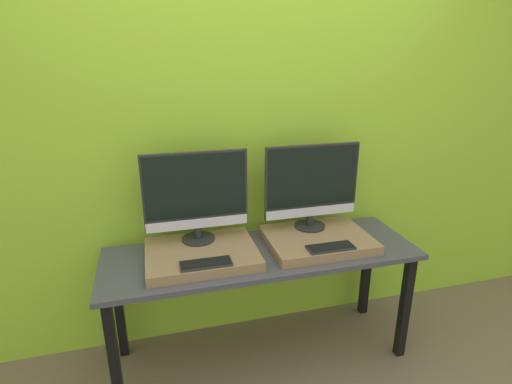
% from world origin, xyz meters
% --- Properties ---
extents(wall_back, '(8.00, 0.04, 2.60)m').
position_xyz_m(wall_back, '(0.00, 0.64, 1.30)').
color(wall_back, '#9ED12D').
rests_on(wall_back, ground_plane).
extents(workbench, '(1.77, 0.57, 0.71)m').
position_xyz_m(workbench, '(0.00, 0.28, 0.63)').
color(workbench, '#47474C').
rests_on(workbench, ground_plane).
extents(wooden_riser_left, '(0.59, 0.46, 0.06)m').
position_xyz_m(wooden_riser_left, '(-0.34, 0.29, 0.74)').
color(wooden_riser_left, '#99754C').
rests_on(wooden_riser_left, workbench).
extents(monitor_left, '(0.57, 0.19, 0.51)m').
position_xyz_m(monitor_left, '(-0.34, 0.41, 1.04)').
color(monitor_left, '#282828').
rests_on(monitor_left, wooden_riser_left).
extents(keyboard_left, '(0.26, 0.10, 0.01)m').
position_xyz_m(keyboard_left, '(-0.34, 0.12, 0.77)').
color(keyboard_left, '#2D2D2D').
rests_on(keyboard_left, wooden_riser_left).
extents(wooden_riser_right, '(0.59, 0.46, 0.06)m').
position_xyz_m(wooden_riser_right, '(0.34, 0.29, 0.74)').
color(wooden_riser_right, '#99754C').
rests_on(wooden_riser_right, workbench).
extents(monitor_right, '(0.57, 0.19, 0.51)m').
position_xyz_m(monitor_right, '(0.34, 0.41, 1.04)').
color(monitor_right, '#282828').
rests_on(monitor_right, wooden_riser_right).
extents(keyboard_right, '(0.26, 0.10, 0.01)m').
position_xyz_m(keyboard_right, '(0.34, 0.12, 0.77)').
color(keyboard_right, '#2D2D2D').
rests_on(keyboard_right, wooden_riser_right).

